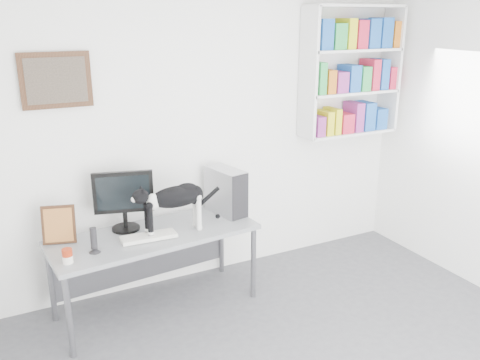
# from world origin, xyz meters

# --- Properties ---
(room) EXTENTS (4.01, 4.01, 2.70)m
(room) POSITION_xyz_m (0.00, 0.00, 1.35)
(room) COLOR #5B5B60
(room) RESTS_ON ground
(bookshelf) EXTENTS (1.03, 0.28, 1.24)m
(bookshelf) POSITION_xyz_m (1.40, 1.85, 1.85)
(bookshelf) COLOR silver
(bookshelf) RESTS_ON room
(wall_art) EXTENTS (0.52, 0.04, 0.42)m
(wall_art) POSITION_xyz_m (-1.30, 1.97, 1.90)
(wall_art) COLOR #482817
(wall_art) RESTS_ON room
(desk) EXTENTS (1.71, 0.79, 0.69)m
(desk) POSITION_xyz_m (-0.73, 1.58, 0.35)
(desk) COLOR gray
(desk) RESTS_ON room
(monitor) EXTENTS (0.52, 0.34, 0.51)m
(monitor) POSITION_xyz_m (-0.91, 1.75, 0.94)
(monitor) COLOR black
(monitor) RESTS_ON desk
(keyboard) EXTENTS (0.44, 0.19, 0.03)m
(keyboard) POSITION_xyz_m (-0.80, 1.49, 0.71)
(keyboard) COLOR silver
(keyboard) RESTS_ON desk
(pc_tower) EXTENTS (0.26, 0.43, 0.41)m
(pc_tower) POSITION_xyz_m (-0.02, 1.71, 0.89)
(pc_tower) COLOR #A9A9AE
(pc_tower) RESTS_ON desk
(speaker) EXTENTS (0.11, 0.11, 0.20)m
(speaker) POSITION_xyz_m (-1.23, 1.44, 0.79)
(speaker) COLOR black
(speaker) RESTS_ON desk
(leaning_print) EXTENTS (0.27, 0.17, 0.31)m
(leaning_print) POSITION_xyz_m (-1.43, 1.73, 0.85)
(leaning_print) COLOR #482817
(leaning_print) RESTS_ON desk
(soup_can) EXTENTS (0.08, 0.08, 0.11)m
(soup_can) POSITION_xyz_m (-1.43, 1.35, 0.74)
(soup_can) COLOR #A2280D
(soup_can) RESTS_ON desk
(cat) EXTENTS (0.67, 0.19, 0.41)m
(cat) POSITION_xyz_m (-0.56, 1.51, 0.90)
(cat) COLOR black
(cat) RESTS_ON desk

